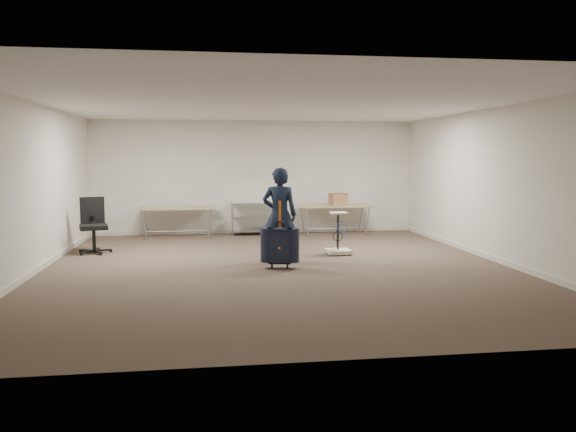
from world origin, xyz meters
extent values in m
plane|color=#403127|center=(0.00, 0.00, 0.00)|extent=(9.00, 9.00, 0.00)
plane|color=beige|center=(0.00, 4.50, 1.40)|extent=(8.00, 0.00, 8.00)
plane|color=beige|center=(0.00, -4.50, 1.40)|extent=(8.00, 0.00, 8.00)
plane|color=beige|center=(-4.00, 0.00, 1.40)|extent=(0.00, 9.00, 9.00)
plane|color=beige|center=(4.00, 0.00, 1.40)|extent=(0.00, 9.00, 9.00)
plane|color=white|center=(0.00, 0.00, 2.80)|extent=(8.00, 8.00, 0.00)
cube|color=beige|center=(0.00, 4.49, 0.05)|extent=(8.00, 0.02, 0.10)
cube|color=beige|center=(-3.99, 0.00, 0.05)|extent=(0.02, 9.00, 0.10)
cube|color=beige|center=(3.99, 0.00, 0.05)|extent=(0.02, 9.00, 0.10)
cube|color=#9F8661|center=(-1.90, 3.95, 0.71)|extent=(1.80, 0.75, 0.03)
cylinder|color=gray|center=(-1.90, 3.95, 0.15)|extent=(1.50, 0.02, 0.02)
cylinder|color=gray|center=(-2.65, 3.65, 0.35)|extent=(0.13, 0.04, 0.69)
cylinder|color=gray|center=(-1.15, 3.65, 0.35)|extent=(0.13, 0.04, 0.69)
cylinder|color=gray|center=(-2.65, 4.25, 0.35)|extent=(0.13, 0.04, 0.69)
cylinder|color=gray|center=(-1.15, 4.25, 0.35)|extent=(0.13, 0.04, 0.69)
cube|color=#9F8661|center=(1.90, 3.95, 0.71)|extent=(1.80, 0.75, 0.03)
cylinder|color=gray|center=(1.90, 3.95, 0.15)|extent=(1.50, 0.02, 0.02)
cylinder|color=gray|center=(1.15, 3.65, 0.35)|extent=(0.13, 0.04, 0.69)
cylinder|color=gray|center=(2.65, 3.65, 0.35)|extent=(0.13, 0.04, 0.69)
cylinder|color=gray|center=(1.15, 4.25, 0.35)|extent=(0.13, 0.04, 0.69)
cylinder|color=gray|center=(2.65, 4.25, 0.35)|extent=(0.13, 0.04, 0.69)
cylinder|color=#BABCC1|center=(-0.60, 3.98, 0.40)|extent=(0.02, 0.02, 0.80)
cylinder|color=#BABCC1|center=(0.60, 3.98, 0.40)|extent=(0.02, 0.02, 0.80)
cylinder|color=#BABCC1|center=(-0.60, 4.42, 0.40)|extent=(0.02, 0.02, 0.80)
cylinder|color=#BABCC1|center=(0.60, 4.42, 0.40)|extent=(0.02, 0.02, 0.80)
cube|color=#BABCC1|center=(0.00, 4.20, 0.10)|extent=(1.20, 0.45, 0.02)
cube|color=#BABCC1|center=(0.00, 4.20, 0.45)|extent=(1.20, 0.45, 0.02)
cube|color=#BABCC1|center=(0.00, 4.20, 0.78)|extent=(1.20, 0.45, 0.01)
imported|color=black|center=(0.10, 0.56, 0.86)|extent=(0.69, 0.52, 1.72)
cube|color=#161933|center=(0.02, -0.06, 0.40)|extent=(0.47, 0.33, 0.58)
cube|color=black|center=(0.03, -0.04, 0.10)|extent=(0.41, 0.25, 0.03)
cylinder|color=black|center=(-0.11, -0.03, 0.04)|extent=(0.04, 0.08, 0.08)
cylinder|color=black|center=(0.15, -0.09, 0.04)|extent=(0.04, 0.08, 0.08)
torus|color=black|center=(0.02, -0.06, 0.73)|extent=(0.19, 0.06, 0.18)
cube|color=#FE650D|center=(0.03, -0.04, 0.94)|extent=(0.04, 0.01, 0.45)
cylinder|color=black|center=(-3.43, 1.97, 0.05)|extent=(0.67, 0.67, 0.10)
cylinder|color=black|center=(-3.43, 1.97, 0.28)|extent=(0.07, 0.07, 0.45)
cube|color=black|center=(-3.43, 1.97, 0.53)|extent=(0.62, 0.62, 0.09)
cube|color=black|center=(-3.49, 2.20, 0.84)|extent=(0.47, 0.18, 0.54)
cube|color=beige|center=(1.34, 1.18, 0.05)|extent=(0.47, 0.47, 0.07)
cylinder|color=black|center=(1.16, 1.00, 0.02)|extent=(0.05, 0.05, 0.04)
cylinder|color=black|center=(1.34, 1.22, 0.45)|extent=(0.05, 0.05, 0.72)
cube|color=beige|center=(1.34, 1.18, 0.81)|extent=(0.32, 0.28, 0.04)
torus|color=#224CAD|center=(1.39, 1.10, 0.54)|extent=(0.23, 0.10, 0.22)
cube|color=#8A5F40|center=(1.98, 3.94, 0.88)|extent=(0.45, 0.38, 0.29)
camera|label=1|loc=(-1.19, -9.47, 1.90)|focal=35.00mm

